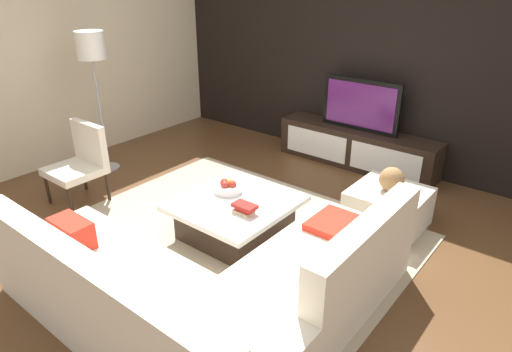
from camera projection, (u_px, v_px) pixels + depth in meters
name	position (u px, v px, depth m)	size (l,w,h in m)	color
ground_plane	(237.00, 243.00, 4.30)	(14.00, 14.00, 0.00)	brown
feature_wall_back	(376.00, 55.00, 5.63)	(6.40, 0.12, 2.80)	black
side_wall_left	(54.00, 54.00, 5.67)	(0.12, 5.20, 2.80)	beige
area_rug	(229.00, 239.00, 4.36)	(3.25, 2.71, 0.01)	tan
media_console	(356.00, 148.00, 5.89)	(2.12, 0.45, 0.50)	black
television	(361.00, 105.00, 5.65)	(1.03, 0.06, 0.65)	black
sectional_couch	(209.00, 289.00, 3.25)	(2.49, 2.31, 0.80)	beige
coffee_table	(236.00, 217.00, 4.34)	(1.01, 1.08, 0.38)	black
accent_chair_near	(81.00, 159.00, 4.93)	(0.55, 0.53, 0.87)	black
floor_lamp	(92.00, 54.00, 5.30)	(0.33, 0.33, 1.73)	#A5A5AA
ottoman	(388.00, 208.00, 4.51)	(0.70, 0.70, 0.40)	beige
fruit_bowl	(228.00, 187.00, 4.42)	(0.28, 0.28, 0.13)	silver
decorative_ball	(392.00, 179.00, 4.37)	(0.24, 0.24, 0.24)	#997247
book_stack	(244.00, 208.00, 4.04)	(0.22, 0.13, 0.09)	#CCB78C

